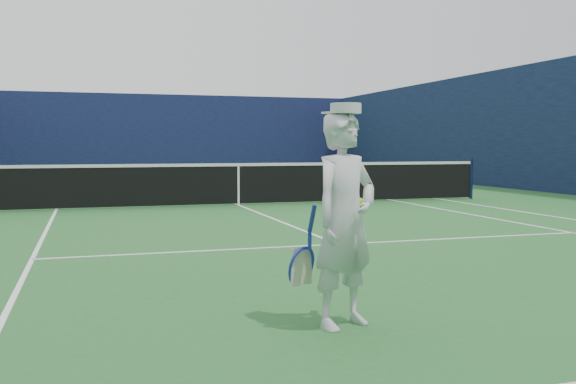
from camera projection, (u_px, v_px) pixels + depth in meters
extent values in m
plane|color=#256129|center=(239.00, 205.00, 15.34)|extent=(80.00, 80.00, 0.00)
cube|color=white|center=(175.00, 180.00, 26.65)|extent=(11.03, 0.06, 0.01)
cube|color=white|center=(441.00, 199.00, 16.97)|extent=(0.06, 23.83, 0.01)
cube|color=white|center=(56.00, 210.00, 14.12)|extent=(0.06, 23.77, 0.01)
cube|color=white|center=(394.00, 201.00, 16.56)|extent=(0.06, 23.77, 0.01)
cube|color=white|center=(196.00, 188.00, 21.43)|extent=(8.23, 0.06, 0.01)
cube|color=white|center=(338.00, 244.00, 9.24)|extent=(8.23, 0.06, 0.01)
cube|color=white|center=(239.00, 205.00, 15.34)|extent=(0.06, 12.80, 0.01)
cube|color=white|center=(175.00, 180.00, 26.51)|extent=(0.06, 0.30, 0.01)
cube|color=#10173C|center=(158.00, 134.00, 32.33)|extent=(20.12, 0.12, 4.00)
cylinder|color=#141E4C|center=(471.00, 179.00, 17.20)|extent=(0.09, 0.09, 1.07)
cube|color=black|center=(238.00, 184.00, 15.30)|extent=(12.79, 0.02, 0.92)
cube|color=white|center=(238.00, 165.00, 15.27)|extent=(12.79, 0.04, 0.07)
cube|color=white|center=(238.00, 186.00, 15.30)|extent=(0.05, 0.03, 0.94)
imported|color=white|center=(345.00, 220.00, 5.01)|extent=(0.73, 0.62, 1.69)
cylinder|color=white|center=(346.00, 108.00, 4.95)|extent=(0.24, 0.24, 0.08)
cube|color=white|center=(334.00, 113.00, 5.05)|extent=(0.21, 0.17, 0.02)
cylinder|color=navy|center=(312.00, 219.00, 4.89)|extent=(0.07, 0.10, 0.22)
cube|color=#1E2DA7|center=(310.00, 241.00, 4.95)|extent=(0.03, 0.03, 0.14)
torus|color=#1E2DA7|center=(301.00, 266.00, 5.00)|extent=(0.31, 0.21, 0.29)
cube|color=beige|center=(301.00, 266.00, 5.00)|extent=(0.20, 0.09, 0.30)
sphere|color=#CFD318|center=(358.00, 206.00, 5.25)|extent=(0.07, 0.07, 0.07)
sphere|color=#CFD318|center=(360.00, 202.00, 5.30)|extent=(0.07, 0.07, 0.07)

